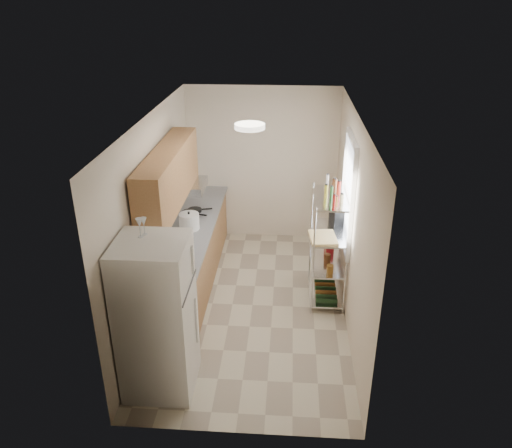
{
  "coord_description": "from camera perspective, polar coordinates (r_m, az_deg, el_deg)",
  "views": [
    {
      "loc": [
        0.44,
        -5.74,
        3.92
      ],
      "look_at": [
        0.03,
        0.25,
        1.12
      ],
      "focal_mm": 35.0,
      "sensor_mm": 36.0,
      "label": 1
    }
  ],
  "objects": [
    {
      "name": "bakers_rack",
      "position": [
        6.68,
        8.38,
        -0.16
      ],
      "size": [
        0.45,
        0.9,
        1.73
      ],
      "color": "silver",
      "rests_on": "ground"
    },
    {
      "name": "ceiling_dome",
      "position": [
        5.62,
        -0.72,
        11.11
      ],
      "size": [
        0.34,
        0.34,
        0.05
      ],
      "primitive_type": "cylinder",
      "color": "white",
      "rests_on": "room"
    },
    {
      "name": "counter_run",
      "position": [
        7.21,
        -7.47,
        -3.94
      ],
      "size": [
        0.63,
        3.51,
        0.9
      ],
      "color": "#A77447",
      "rests_on": "ground"
    },
    {
      "name": "wine_glass_b",
      "position": [
        5.02,
        -12.68,
        -0.25
      ],
      "size": [
        0.06,
        0.06,
        0.18
      ],
      "primitive_type": null,
      "color": "silver",
      "rests_on": "refrigerator"
    },
    {
      "name": "room",
      "position": [
        6.32,
        -0.44,
        0.54
      ],
      "size": [
        2.52,
        4.42,
        2.62
      ],
      "color": "beige",
      "rests_on": "ground"
    },
    {
      "name": "cutting_board",
      "position": [
        6.52,
        7.65,
        -1.56
      ],
      "size": [
        0.38,
        0.47,
        0.03
      ],
      "primitive_type": "cube",
      "rotation": [
        0.0,
        0.0,
        0.11
      ],
      "color": "tan",
      "rests_on": "bakers_rack"
    },
    {
      "name": "storage_bag",
      "position": [
        7.19,
        8.37,
        -2.36
      ],
      "size": [
        0.13,
        0.16,
        0.17
      ],
      "primitive_type": "cube",
      "rotation": [
        0.0,
        0.0,
        0.13
      ],
      "color": "maroon",
      "rests_on": "bakers_rack"
    },
    {
      "name": "window",
      "position": [
        6.58,
        10.5,
        3.47
      ],
      "size": [
        0.06,
        1.0,
        1.46
      ],
      "primitive_type": "cube",
      "color": "white",
      "rests_on": "room"
    },
    {
      "name": "espresso_machine",
      "position": [
        6.98,
        9.24,
        1.23
      ],
      "size": [
        0.21,
        0.26,
        0.26
      ],
      "primitive_type": "cube",
      "rotation": [
        0.0,
        0.0,
        0.3
      ],
      "color": "black",
      "rests_on": "bakers_rack"
    },
    {
      "name": "refrigerator",
      "position": [
        5.33,
        -11.26,
        -10.45
      ],
      "size": [
        0.72,
        0.72,
        1.74
      ],
      "primitive_type": "cube",
      "color": "silver",
      "rests_on": "ground"
    },
    {
      "name": "range_hood",
      "position": [
        7.25,
        -7.84,
        4.35
      ],
      "size": [
        0.5,
        0.6,
        0.12
      ],
      "primitive_type": "cube",
      "color": "#B7BABC",
      "rests_on": "room"
    },
    {
      "name": "frying_pan_small",
      "position": [
        7.6,
        -7.01,
        1.58
      ],
      "size": [
        0.26,
        0.26,
        0.04
      ],
      "primitive_type": "cylinder",
      "rotation": [
        0.0,
        0.0,
        0.29
      ],
      "color": "black",
      "rests_on": "counter_run"
    },
    {
      "name": "wine_glass_a",
      "position": [
        4.97,
        -13.14,
        -0.43
      ],
      "size": [
        0.07,
        0.07,
        0.2
      ],
      "primitive_type": null,
      "color": "silver",
      "rests_on": "refrigerator"
    },
    {
      "name": "frying_pan_large",
      "position": [
        7.51,
        -7.58,
        1.26
      ],
      "size": [
        0.3,
        0.3,
        0.04
      ],
      "primitive_type": "cylinder",
      "rotation": [
        0.0,
        0.0,
        -0.29
      ],
      "color": "black",
      "rests_on": "counter_run"
    },
    {
      "name": "upper_cabinets",
      "position": [
        6.39,
        -9.92,
        5.34
      ],
      "size": [
        0.33,
        2.2,
        0.72
      ],
      "primitive_type": "cube",
      "color": "#A77447",
      "rests_on": "room"
    },
    {
      "name": "rice_cooker",
      "position": [
        7.01,
        -7.64,
        0.3
      ],
      "size": [
        0.28,
        0.28,
        0.23
      ],
      "primitive_type": "cylinder",
      "color": "white",
      "rests_on": "counter_run"
    }
  ]
}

